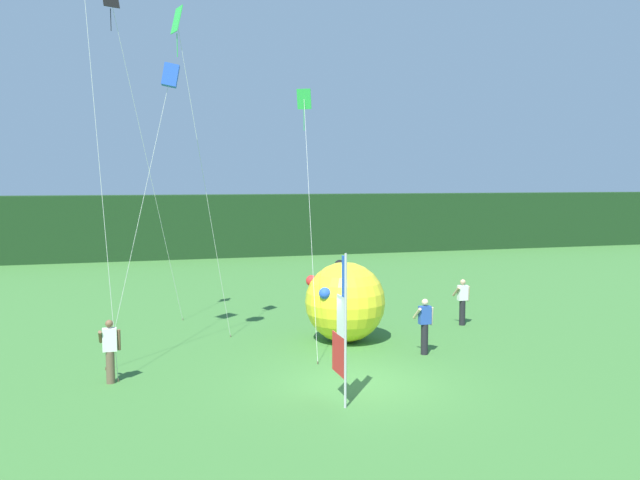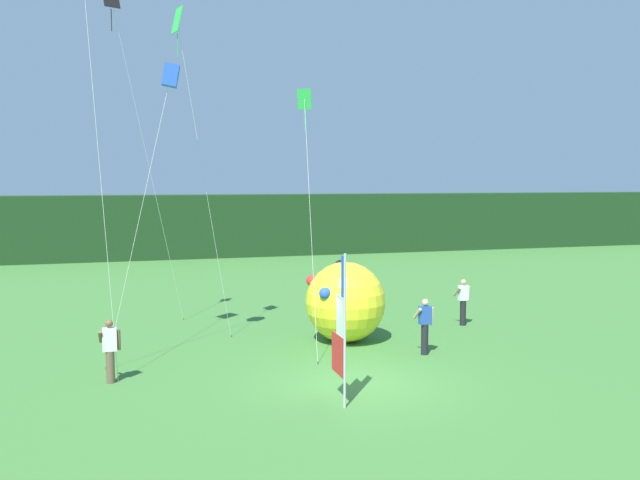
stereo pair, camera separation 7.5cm
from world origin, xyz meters
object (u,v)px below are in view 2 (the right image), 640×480
Objects in this scene: banner_flag at (341,332)px; person_mid_field at (425,325)px; person_near_banner at (463,301)px; kite_black_diamond_0 at (119,32)px; person_far_left at (110,349)px; inflatable_balloon at (345,302)px; kite_green_diamond_1 at (305,121)px; kite_blue_box_3 at (170,77)px; kite_green_diamond_4 at (181,46)px.

person_mid_field is (3.82, 3.54, -0.82)m from banner_flag.
kite_black_diamond_0 is at bearing 172.89° from person_near_banner.
person_mid_field reaches higher than person_far_left.
kite_black_diamond_0 is (-8.73, 4.82, 9.15)m from person_mid_field.
person_mid_field is 1.02× the size of person_far_left.
inflatable_balloon is 0.32× the size of kite_green_diamond_1.
kite_green_diamond_1 reaches higher than person_far_left.
kite_blue_box_3 reaches higher than inflatable_balloon.
kite_blue_box_3 is (1.82, 2.14, 7.36)m from person_far_left.
kite_green_diamond_4 reaches higher than person_far_left.
banner_flag is 0.34× the size of kite_green_diamond_4.
banner_flag is at bearing -97.53° from kite_green_diamond_1.
banner_flag is 0.32× the size of kite_black_diamond_0.
inflatable_balloon is at bearing -167.02° from person_near_banner.
kite_green_diamond_1 is (-6.05, -0.42, 6.31)m from person_near_banner.
person_far_left is at bearing -130.34° from kite_blue_box_3.
person_mid_field is at bearing -28.90° from kite_black_diamond_0.
person_mid_field is 0.21× the size of kite_green_diamond_1.
kite_black_diamond_0 is at bearing 159.39° from inflatable_balloon.
kite_blue_box_3 is (-7.30, 1.81, 7.35)m from person_mid_field.
person_mid_field is at bearing -13.95° from kite_blue_box_3.
inflatable_balloon is at bearing 19.19° from person_far_left.
kite_blue_box_3 is (-10.39, -1.53, 7.36)m from person_near_banner.
person_mid_field is 2.89m from inflatable_balloon.
person_far_left is 0.20× the size of kite_green_diamond_1.
kite_green_diamond_4 reaches higher than kite_green_diamond_1.
kite_green_diamond_1 is (-1.15, 0.71, 5.90)m from inflatable_balloon.
kite_blue_box_3 is (1.43, -3.01, -1.81)m from kite_black_diamond_0.
banner_flag is at bearing -59.54° from kite_black_diamond_0.
person_near_banner is 0.16× the size of kite_green_diamond_4.
person_near_banner is at bearing 12.98° from inflatable_balloon.
inflatable_balloon is at bearing 129.27° from person_mid_field.
person_mid_field is 0.15× the size of kite_black_diamond_0.
person_mid_field is at bearing 42.81° from banner_flag.
kite_green_diamond_1 reaches higher than person_near_banner.
kite_green_diamond_1 is at bearing 135.33° from person_mid_field.
kite_green_diamond_1 is at bearing 82.47° from banner_flag.
kite_green_diamond_4 is at bearing 172.36° from inflatable_balloon.
person_near_banner is 1.01× the size of person_far_left.
kite_blue_box_3 reaches higher than person_near_banner.
kite_blue_box_3 is at bearing -171.60° from person_near_banner.
banner_flag reaches higher than inflatable_balloon.
banner_flag reaches higher than person_far_left.
person_near_banner is at bearing -7.11° from kite_black_diamond_0.
kite_black_diamond_0 is at bearing 115.44° from kite_blue_box_3.
person_near_banner is 5.04m from inflatable_balloon.
inflatable_balloon reaches higher than person_mid_field.
person_far_left is (-5.30, 3.21, -0.84)m from banner_flag.
banner_flag is at bearing -135.08° from person_near_banner.
kite_green_diamond_4 is at bearing -46.16° from kite_black_diamond_0.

